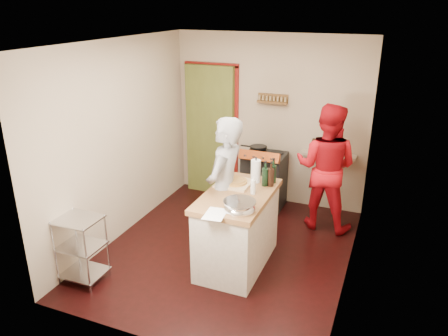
{
  "coord_description": "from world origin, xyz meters",
  "views": [
    {
      "loc": [
        1.82,
        -4.53,
        3.02
      ],
      "look_at": [
        -0.03,
        0.0,
        1.14
      ],
      "focal_mm": 35.0,
      "sensor_mm": 36.0,
      "label": 1
    }
  ],
  "objects_px": {
    "stove": "(264,180)",
    "wire_shelving": "(81,246)",
    "person_stripe": "(225,189)",
    "island": "(238,228)",
    "person_red": "(326,167)"
  },
  "relations": [
    {
      "from": "person_stripe",
      "to": "stove",
      "type": "bearing_deg",
      "value": -179.32
    },
    {
      "from": "stove",
      "to": "person_red",
      "type": "height_order",
      "value": "person_red"
    },
    {
      "from": "stove",
      "to": "island",
      "type": "distance_m",
      "value": 1.65
    },
    {
      "from": "stove",
      "to": "island",
      "type": "xyz_separation_m",
      "value": [
        0.18,
        -1.64,
        0.04
      ]
    },
    {
      "from": "wire_shelving",
      "to": "island",
      "type": "height_order",
      "value": "island"
    },
    {
      "from": "stove",
      "to": "person_red",
      "type": "relative_size",
      "value": 0.57
    },
    {
      "from": "island",
      "to": "person_stripe",
      "type": "distance_m",
      "value": 0.48
    },
    {
      "from": "stove",
      "to": "wire_shelving",
      "type": "height_order",
      "value": "stove"
    },
    {
      "from": "island",
      "to": "person_stripe",
      "type": "height_order",
      "value": "person_stripe"
    },
    {
      "from": "stove",
      "to": "wire_shelving",
      "type": "xyz_separation_m",
      "value": [
        -1.33,
        -2.62,
        -0.01
      ]
    },
    {
      "from": "stove",
      "to": "island",
      "type": "height_order",
      "value": "island"
    },
    {
      "from": "wire_shelving",
      "to": "person_stripe",
      "type": "xyz_separation_m",
      "value": [
        1.29,
        1.12,
        0.46
      ]
    },
    {
      "from": "island",
      "to": "person_stripe",
      "type": "relative_size",
      "value": 0.76
    },
    {
      "from": "stove",
      "to": "person_stripe",
      "type": "xyz_separation_m",
      "value": [
        -0.04,
        -1.5,
        0.45
      ]
    },
    {
      "from": "stove",
      "to": "person_red",
      "type": "bearing_deg",
      "value": -15.89
    }
  ]
}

